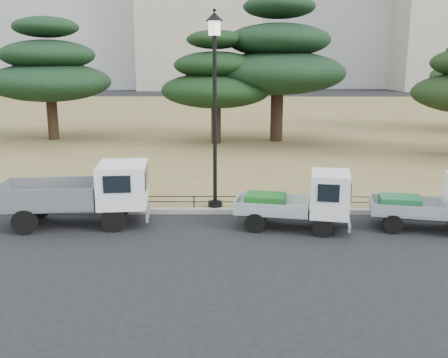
{
  "coord_description": "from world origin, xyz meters",
  "views": [
    {
      "loc": [
        0.15,
        -13.11,
        4.82
      ],
      "look_at": [
        0.0,
        2.0,
        1.3
      ],
      "focal_mm": 40.0,
      "sensor_mm": 36.0,
      "label": 1
    }
  ],
  "objects_px": {
    "truck_kei_front": "(302,200)",
    "street_lamp": "(215,79)",
    "truck_kei_rear": "(437,203)",
    "truck_large": "(85,191)"
  },
  "relations": [
    {
      "from": "truck_kei_front",
      "to": "street_lamp",
      "type": "distance_m",
      "value": 4.7
    },
    {
      "from": "truck_kei_rear",
      "to": "truck_large",
      "type": "bearing_deg",
      "value": -170.37
    },
    {
      "from": "truck_kei_front",
      "to": "street_lamp",
      "type": "xyz_separation_m",
      "value": [
        -2.61,
        1.81,
        3.47
      ]
    },
    {
      "from": "truck_kei_front",
      "to": "street_lamp",
      "type": "height_order",
      "value": "street_lamp"
    },
    {
      "from": "truck_large",
      "to": "truck_kei_front",
      "type": "relative_size",
      "value": 1.28
    },
    {
      "from": "truck_large",
      "to": "street_lamp",
      "type": "xyz_separation_m",
      "value": [
        3.9,
        1.48,
        3.29
      ]
    },
    {
      "from": "truck_kei_rear",
      "to": "street_lamp",
      "type": "height_order",
      "value": "street_lamp"
    },
    {
      "from": "truck_kei_front",
      "to": "street_lamp",
      "type": "relative_size",
      "value": 0.56
    },
    {
      "from": "truck_kei_front",
      "to": "truck_large",
      "type": "bearing_deg",
      "value": -172.11
    },
    {
      "from": "truck_kei_front",
      "to": "truck_kei_rear",
      "type": "bearing_deg",
      "value": 9.4
    }
  ]
}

